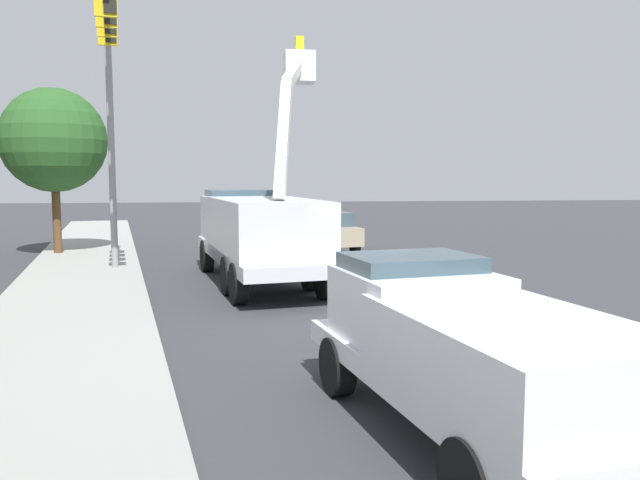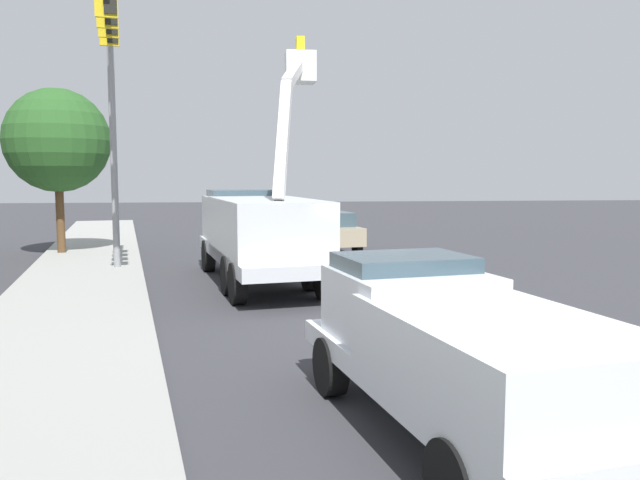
# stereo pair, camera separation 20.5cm
# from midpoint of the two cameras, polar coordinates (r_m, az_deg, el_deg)

# --- Properties ---
(ground) EXTENTS (120.00, 120.00, 0.00)m
(ground) POSITION_cam_midpoint_polar(r_m,az_deg,el_deg) (16.70, 3.24, -5.14)
(ground) COLOR #38383D
(sidewalk_far_side) EXTENTS (59.65, 14.51, 0.12)m
(sidewalk_far_side) POSITION_cam_midpoint_polar(r_m,az_deg,el_deg) (15.66, -21.88, -6.07)
(sidewalk_far_side) COLOR #9E9E99
(sidewalk_far_side) RESTS_ON ground
(lane_centre_stripe) EXTENTS (49.19, 9.30, 0.01)m
(lane_centre_stripe) POSITION_cam_midpoint_polar(r_m,az_deg,el_deg) (16.70, 3.24, -5.12)
(lane_centre_stripe) COLOR yellow
(lane_centre_stripe) RESTS_ON ground
(utility_bucket_truck) EXTENTS (8.52, 3.96, 7.32)m
(utility_bucket_truck) POSITION_cam_midpoint_polar(r_m,az_deg,el_deg) (18.75, -5.86, 1.04)
(utility_bucket_truck) COLOR silver
(utility_bucket_truck) RESTS_ON ground
(service_pickup_truck) EXTENTS (5.89, 3.09, 2.06)m
(service_pickup_truck) POSITION_cam_midpoint_polar(r_m,az_deg,el_deg) (7.91, 12.00, -9.35)
(service_pickup_truck) COLOR white
(service_pickup_truck) RESTS_ON ground
(passing_minivan) EXTENTS (5.07, 2.75, 1.69)m
(passing_minivan) POSITION_cam_midpoint_polar(r_m,az_deg,el_deg) (26.36, -0.11, 1.04)
(passing_minivan) COLOR tan
(passing_minivan) RESTS_ON ground
(traffic_cone_mid_front) EXTENTS (0.40, 0.40, 0.74)m
(traffic_cone_mid_front) POSITION_cam_midpoint_polar(r_m,az_deg,el_deg) (14.91, 5.59, -5.06)
(traffic_cone_mid_front) COLOR black
(traffic_cone_mid_front) RESTS_ON ground
(traffic_cone_mid_rear) EXTENTS (0.40, 0.40, 0.88)m
(traffic_cone_mid_rear) POSITION_cam_midpoint_polar(r_m,az_deg,el_deg) (23.46, -3.65, -0.90)
(traffic_cone_mid_rear) COLOR black
(traffic_cone_mid_rear) RESTS_ON ground
(traffic_signal_mast) EXTENTS (5.53, 1.29, 8.93)m
(traffic_signal_mast) POSITION_cam_midpoint_polar(r_m,az_deg,el_deg) (20.59, -18.64, 14.52)
(traffic_signal_mast) COLOR gray
(traffic_signal_mast) RESTS_ON ground
(street_tree_right) EXTENTS (4.04, 4.04, 6.55)m
(street_tree_right) POSITION_cam_midpoint_polar(r_m,az_deg,el_deg) (27.11, -22.95, 8.20)
(street_tree_right) COLOR brown
(street_tree_right) RESTS_ON ground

